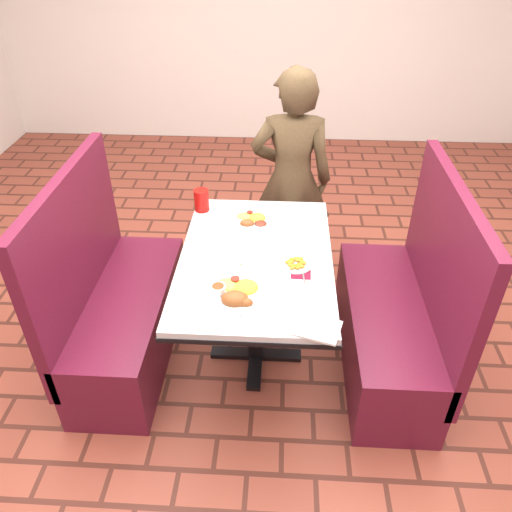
# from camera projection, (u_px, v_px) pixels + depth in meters

# --- Properties ---
(room) EXTENTS (7.00, 7.04, 2.82)m
(room) POSITION_uv_depth(u_px,v_px,m) (256.00, 15.00, 1.96)
(room) COLOR brown
(room) RESTS_ON ground
(dining_table) EXTENTS (0.81, 1.21, 0.75)m
(dining_table) POSITION_uv_depth(u_px,v_px,m) (256.00, 271.00, 2.69)
(dining_table) COLOR silver
(dining_table) RESTS_ON ground
(booth_bench_left) EXTENTS (0.47, 1.20, 1.17)m
(booth_bench_left) POSITION_uv_depth(u_px,v_px,m) (120.00, 310.00, 2.91)
(booth_bench_left) COLOR maroon
(booth_bench_left) RESTS_ON ground
(booth_bench_right) EXTENTS (0.47, 1.20, 1.17)m
(booth_bench_right) POSITION_uv_depth(u_px,v_px,m) (396.00, 321.00, 2.84)
(booth_bench_right) COLOR maroon
(booth_bench_right) RESTS_ON ground
(diner_person) EXTENTS (0.55, 0.36, 1.50)m
(diner_person) POSITION_uv_depth(u_px,v_px,m) (291.00, 181.00, 3.35)
(diner_person) COLOR brown
(diner_person) RESTS_ON ground
(near_dinner_plate) EXTENTS (0.30, 0.30, 0.09)m
(near_dinner_plate) POSITION_uv_depth(u_px,v_px,m) (237.00, 291.00, 2.34)
(near_dinner_plate) COLOR white
(near_dinner_plate) RESTS_ON dining_table
(far_dinner_plate) EXTENTS (0.25, 0.25, 0.06)m
(far_dinner_plate) POSITION_uv_depth(u_px,v_px,m) (252.00, 219.00, 2.90)
(far_dinner_plate) COLOR white
(far_dinner_plate) RESTS_ON dining_table
(plantain_plate) EXTENTS (0.16, 0.16, 0.02)m
(plantain_plate) POSITION_uv_depth(u_px,v_px,m) (296.00, 264.00, 2.55)
(plantain_plate) COLOR white
(plantain_plate) RESTS_ON dining_table
(maroon_napkin) EXTENTS (0.10, 0.10, 0.00)m
(maroon_napkin) POSITION_uv_depth(u_px,v_px,m) (301.00, 273.00, 2.51)
(maroon_napkin) COLOR #5D0D20
(maroon_napkin) RESTS_ON dining_table
(spoon_utensil) EXTENTS (0.02, 0.13, 0.00)m
(spoon_utensil) POSITION_uv_depth(u_px,v_px,m) (303.00, 276.00, 2.48)
(spoon_utensil) COLOR silver
(spoon_utensil) RESTS_ON dining_table
(red_tumbler) EXTENTS (0.09, 0.09, 0.13)m
(red_tumbler) POSITION_uv_depth(u_px,v_px,m) (201.00, 200.00, 2.99)
(red_tumbler) COLOR #B5100C
(red_tumbler) RESTS_ON dining_table
(paper_napkin) EXTENTS (0.24, 0.20, 0.01)m
(paper_napkin) POSITION_uv_depth(u_px,v_px,m) (316.00, 328.00, 2.17)
(paper_napkin) COLOR silver
(paper_napkin) RESTS_ON dining_table
(knife_utensil) EXTENTS (0.06, 0.17, 0.00)m
(knife_utensil) POSITION_uv_depth(u_px,v_px,m) (237.00, 303.00, 2.30)
(knife_utensil) COLOR silver
(knife_utensil) RESTS_ON dining_table
(fork_utensil) EXTENTS (0.06, 0.14, 0.00)m
(fork_utensil) POSITION_uv_depth(u_px,v_px,m) (241.00, 296.00, 2.35)
(fork_utensil) COLOR silver
(fork_utensil) RESTS_ON dining_table
(lettuce_shreds) EXTENTS (0.28, 0.32, 0.00)m
(lettuce_shreds) POSITION_uv_depth(u_px,v_px,m) (264.00, 250.00, 2.68)
(lettuce_shreds) COLOR #8CC64F
(lettuce_shreds) RESTS_ON dining_table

